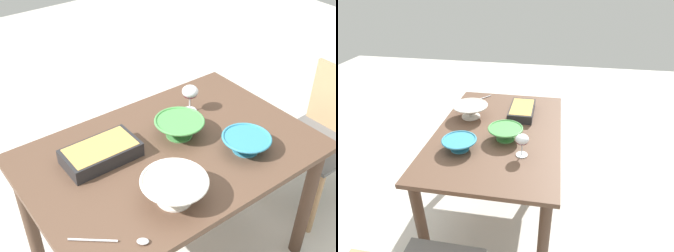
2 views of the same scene
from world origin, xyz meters
TOP-DOWN VIEW (x-y plane):
  - ground_plane at (0.00, 0.00)m, footprint 8.00×8.00m
  - dining_table at (0.00, 0.00)m, footprint 1.29×0.86m
  - wine_glass at (-0.27, -0.20)m, footprint 0.08×0.08m
  - casserole_dish at (0.28, -0.13)m, footprint 0.33×0.18m
  - mixing_bowl at (-0.27, 0.20)m, footprint 0.22×0.22m
  - small_bowl at (-0.10, -0.07)m, footprint 0.23×0.23m
  - serving_bowl at (0.17, 0.25)m, footprint 0.26×0.26m
  - serving_spoon at (0.44, 0.31)m, footprint 0.23×0.20m

SIDE VIEW (x-z plane):
  - ground_plane at x=0.00m, z-range 0.00..0.00m
  - dining_table at x=0.00m, z-range 0.25..0.99m
  - serving_spoon at x=0.44m, z-range 0.74..0.75m
  - casserole_dish at x=0.28m, z-range 0.74..0.81m
  - mixing_bowl at x=-0.27m, z-range 0.74..0.82m
  - small_bowl at x=-0.10m, z-range 0.74..0.83m
  - serving_bowl at x=0.17m, z-range 0.74..0.85m
  - wine_glass at x=-0.27m, z-range 0.77..0.92m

